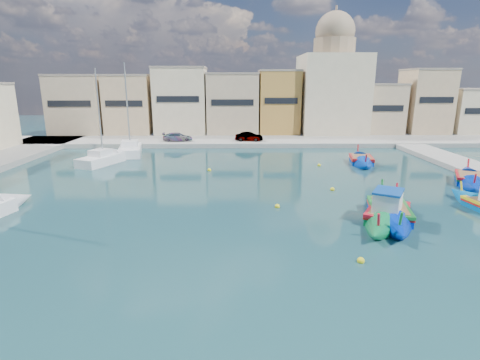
# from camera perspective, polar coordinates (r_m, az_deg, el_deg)

# --- Properties ---
(ground) EXTENTS (160.00, 160.00, 0.00)m
(ground) POSITION_cam_1_polar(r_m,az_deg,el_deg) (23.21, 12.70, -7.07)
(ground) COLOR #15333F
(ground) RESTS_ON ground
(north_quay) EXTENTS (80.00, 8.00, 0.60)m
(north_quay) POSITION_cam_1_polar(r_m,az_deg,el_deg) (53.84, 5.00, 5.89)
(north_quay) COLOR gray
(north_quay) RESTS_ON ground
(north_townhouses) EXTENTS (83.20, 7.87, 10.19)m
(north_townhouses) POSITION_cam_1_polar(r_m,az_deg,el_deg) (61.59, 10.73, 11.19)
(north_townhouses) COLOR tan
(north_townhouses) RESTS_ON ground
(church_block) EXTENTS (10.00, 10.00, 19.10)m
(church_block) POSITION_cam_1_polar(r_m,az_deg,el_deg) (62.85, 13.83, 14.21)
(church_block) COLOR beige
(church_block) RESTS_ON ground
(parked_cars) EXTENTS (13.85, 1.92, 1.21)m
(parked_cars) POSITION_cam_1_polar(r_m,az_deg,el_deg) (52.00, -3.01, 6.61)
(parked_cars) COLOR #4C1919
(parked_cars) RESTS_ON north_quay
(luzzu_turquoise_cabin) EXTENTS (6.84, 9.65, 3.18)m
(luzzu_turquoise_cabin) POSITION_cam_1_polar(r_m,az_deg,el_deg) (25.54, 21.54, -4.81)
(luzzu_turquoise_cabin) COLOR #0A723A
(luzzu_turquoise_cabin) RESTS_ON ground
(luzzu_cyan_mid) EXTENTS (6.08, 9.07, 2.69)m
(luzzu_cyan_mid) POSITION_cam_1_polar(r_m,az_deg,el_deg) (38.02, 31.62, 0.04)
(luzzu_cyan_mid) COLOR #0029AD
(luzzu_cyan_mid) RESTS_ON ground
(luzzu_green) EXTENTS (3.64, 8.70, 2.66)m
(luzzu_green) POSITION_cam_1_polar(r_m,az_deg,el_deg) (42.39, 17.97, 2.83)
(luzzu_green) COLOR #0032A7
(luzzu_green) RESTS_ON ground
(luzzu_blue_south) EXTENTS (4.44, 10.15, 2.86)m
(luzzu_blue_south) POSITION_cam_1_polar(r_m,az_deg,el_deg) (26.03, 21.72, -4.68)
(luzzu_blue_south) COLOR #0025A9
(luzzu_blue_south) RESTS_ON ground
(yacht_north) EXTENTS (4.13, 8.96, 11.54)m
(yacht_north) POSITION_cam_1_polar(r_m,az_deg,el_deg) (48.84, -16.24, 4.65)
(yacht_north) COLOR white
(yacht_north) RESTS_ON ground
(yacht_midnorth) EXTENTS (4.91, 7.81, 10.66)m
(yacht_midnorth) POSITION_cam_1_polar(r_m,az_deg,el_deg) (43.54, -19.03, 3.22)
(yacht_midnorth) COLOR white
(yacht_midnorth) RESTS_ON ground
(mooring_buoys) EXTENTS (24.71, 21.89, 0.36)m
(mooring_buoys) POSITION_cam_1_polar(r_m,az_deg,el_deg) (29.83, 13.79, -2.07)
(mooring_buoys) COLOR yellow
(mooring_buoys) RESTS_ON ground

